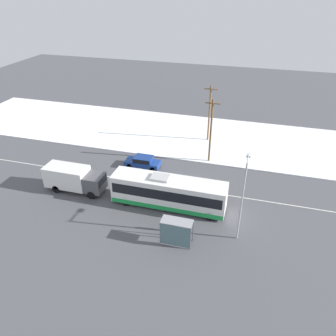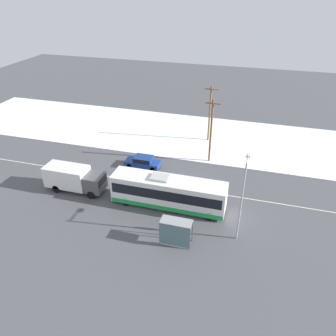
% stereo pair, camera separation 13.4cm
% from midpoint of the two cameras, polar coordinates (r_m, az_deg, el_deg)
% --- Properties ---
extents(ground_plane, '(120.00, 120.00, 0.00)m').
position_cam_midpoint_polar(ground_plane, '(36.78, 3.31, -3.66)').
color(ground_plane, '#4C4C51').
extents(snow_lot, '(80.00, 15.45, 0.12)m').
position_cam_midpoint_polar(snow_lot, '(48.79, 7.05, 5.28)').
color(snow_lot, white).
rests_on(snow_lot, ground_plane).
extents(lane_marking_center, '(60.00, 0.12, 0.00)m').
position_cam_midpoint_polar(lane_marking_center, '(36.78, 3.31, -3.65)').
color(lane_marking_center, silver).
rests_on(lane_marking_center, ground_plane).
extents(city_bus, '(11.66, 2.57, 3.41)m').
position_cam_midpoint_polar(city_bus, '(33.22, -0.03, -4.26)').
color(city_bus, white).
rests_on(city_bus, ground_plane).
extents(box_truck, '(6.62, 2.30, 2.80)m').
position_cam_midpoint_polar(box_truck, '(37.21, -16.21, -1.67)').
color(box_truck, silver).
rests_on(box_truck, ground_plane).
extents(sedan_car, '(4.32, 1.80, 1.42)m').
position_cam_midpoint_polar(sedan_car, '(40.65, -4.48, 1.16)').
color(sedan_car, navy).
rests_on(sedan_car, ground_plane).
extents(pedestrian_at_stop, '(0.62, 0.28, 1.72)m').
position_cam_midpoint_polar(pedestrian_at_stop, '(30.43, 0.53, -9.46)').
color(pedestrian_at_stop, '#23232D').
rests_on(pedestrian_at_stop, ground_plane).
extents(bus_shelter, '(2.76, 1.20, 2.40)m').
position_cam_midpoint_polar(bus_shelter, '(28.74, 1.27, -10.68)').
color(bus_shelter, gray).
rests_on(bus_shelter, ground_plane).
extents(streetlamp, '(0.36, 2.17, 7.83)m').
position_cam_midpoint_polar(streetlamp, '(28.39, 12.84, -4.04)').
color(streetlamp, '#9EA3A8').
rests_on(streetlamp, ground_plane).
extents(utility_pole_roadside, '(1.80, 0.24, 8.26)m').
position_cam_midpoint_polar(utility_pole_roadside, '(40.56, 7.38, 6.51)').
color(utility_pole_roadside, brown).
rests_on(utility_pole_roadside, ground_plane).
extents(utility_pole_snowlot, '(1.80, 0.24, 8.04)m').
position_cam_midpoint_polar(utility_pole_snowlot, '(46.46, 7.13, 9.53)').
color(utility_pole_snowlot, brown).
rests_on(utility_pole_snowlot, ground_plane).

